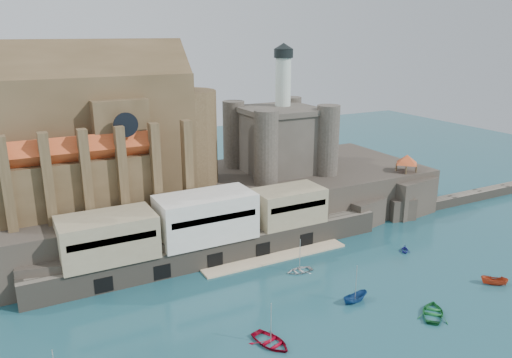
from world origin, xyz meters
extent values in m
plane|color=#18444F|center=(0.00, 0.00, 0.00)|extent=(300.00, 300.00, 0.00)
cube|color=#2A2520|center=(0.00, 40.00, 5.00)|extent=(100.00, 34.00, 10.00)
cube|color=#2A2520|center=(-38.00, 23.50, 3.00)|extent=(9.00, 5.00, 6.00)
cube|color=#2A2520|center=(-22.00, 23.50, 3.00)|extent=(9.00, 5.00, 6.00)
cube|color=#2A2520|center=(-5.00, 23.50, 3.00)|extent=(9.00, 5.00, 6.00)
cube|color=#2A2520|center=(12.00, 23.50, 3.00)|extent=(9.00, 5.00, 6.00)
cube|color=#2A2520|center=(28.00, 23.50, 3.00)|extent=(9.00, 5.00, 6.00)
cube|color=#60594D|center=(-8.00, 22.50, 2.25)|extent=(70.00, 6.00, 4.50)
cube|color=#D5B88E|center=(2.00, 18.00, 0.15)|extent=(30.00, 4.00, 0.40)
cube|color=black|center=(-30.00, 19.60, 1.60)|extent=(3.00, 0.40, 2.60)
cube|color=black|center=(-20.00, 19.60, 1.60)|extent=(3.00, 0.40, 2.60)
cube|color=black|center=(-10.00, 19.60, 1.60)|extent=(3.00, 0.40, 2.60)
cube|color=black|center=(0.00, 19.60, 1.60)|extent=(3.00, 0.40, 2.60)
cube|color=black|center=(10.00, 19.60, 1.60)|extent=(3.00, 0.40, 2.60)
cube|color=gray|center=(-28.00, 23.50, 8.25)|extent=(16.00, 9.00, 7.50)
cube|color=silver|center=(-10.00, 23.50, 8.75)|extent=(18.00, 9.00, 8.50)
cube|color=gray|center=(8.00, 23.50, 8.00)|extent=(14.00, 8.00, 7.00)
cube|color=#4E3C24|center=(-26.00, 42.00, 22.00)|extent=(38.00, 14.00, 24.00)
cube|color=#4E3C24|center=(-26.00, 42.00, 34.00)|extent=(38.00, 13.01, 13.01)
cylinder|color=#4E3C24|center=(-7.00, 42.00, 20.00)|extent=(14.00, 14.00, 20.00)
cube|color=#4E3C24|center=(-22.00, 42.00, 20.00)|extent=(10.00, 20.00, 20.00)
cube|color=#4E3C24|center=(-30.00, 32.50, 15.00)|extent=(28.00, 5.00, 10.00)
cube|color=#4E3C24|center=(-30.00, 51.50, 15.00)|extent=(28.00, 5.00, 10.00)
cube|color=#C34821|center=(-30.00, 32.50, 21.60)|extent=(28.00, 5.66, 5.66)
cube|color=#C34821|center=(-30.00, 51.50, 21.60)|extent=(28.00, 5.66, 5.66)
cylinder|color=black|center=(-22.00, 29.95, 26.00)|extent=(4.40, 0.30, 4.40)
cube|color=#4E3C24|center=(-42.00, 29.50, 18.00)|extent=(1.60, 2.20, 16.00)
cube|color=#4E3C24|center=(-35.80, 29.50, 18.00)|extent=(1.60, 2.20, 16.00)
cube|color=#4E3C24|center=(-29.60, 29.50, 18.00)|extent=(1.60, 2.20, 16.00)
cube|color=#4E3C24|center=(-23.40, 29.50, 18.00)|extent=(1.60, 2.20, 16.00)
cube|color=#4E3C24|center=(-17.20, 29.50, 18.00)|extent=(1.60, 2.20, 16.00)
cube|color=#4E3C24|center=(-11.00, 29.50, 18.00)|extent=(1.60, 2.20, 16.00)
cube|color=#403A32|center=(16.00, 41.00, 17.00)|extent=(16.00, 16.00, 14.00)
cube|color=#403A32|center=(16.00, 41.00, 24.40)|extent=(17.00, 17.00, 1.20)
cylinder|color=#403A32|center=(8.00, 33.00, 18.00)|extent=(5.20, 5.20, 16.00)
cylinder|color=#403A32|center=(24.00, 33.00, 18.00)|extent=(5.20, 5.20, 16.00)
cylinder|color=#403A32|center=(8.00, 49.00, 18.00)|extent=(5.20, 5.20, 16.00)
cylinder|color=#403A32|center=(24.00, 49.00, 18.00)|extent=(5.20, 5.20, 16.00)
cylinder|color=silver|center=(18.00, 43.00, 30.00)|extent=(3.60, 3.60, 12.00)
cylinder|color=black|center=(18.00, 43.00, 37.00)|extent=(4.40, 4.40, 2.00)
cone|color=black|center=(18.00, 43.00, 38.60)|extent=(4.60, 4.60, 1.40)
cube|color=#2A2520|center=(42.00, 26.00, 4.35)|extent=(12.00, 10.00, 8.70)
cube|color=#2A2520|center=(38.00, 23.00, 2.50)|extent=(6.00, 5.00, 5.00)
cube|color=#2A2520|center=(47.00, 28.00, 3.00)|extent=(5.00, 4.00, 6.00)
cube|color=#4E3C24|center=(42.00, 26.00, 8.85)|extent=(4.20, 4.20, 0.30)
cylinder|color=#4E3C24|center=(40.40, 24.40, 10.30)|extent=(0.36, 0.36, 3.20)
cylinder|color=#4E3C24|center=(43.60, 24.40, 10.30)|extent=(0.36, 0.36, 3.20)
cylinder|color=#4E3C24|center=(40.40, 27.60, 10.30)|extent=(0.36, 0.36, 3.20)
cylinder|color=#4E3C24|center=(43.60, 27.60, 10.30)|extent=(0.36, 0.36, 3.20)
pyramid|color=#C34821|center=(42.00, 26.00, 13.00)|extent=(6.40, 6.40, 2.20)
cube|color=#60594D|center=(66.00, 24.00, 0.00)|extent=(40.00, 3.00, 2.40)
imported|color=maroon|center=(-12.41, -5.55, 0.00)|extent=(4.78, 2.54, 6.43)
imported|color=navy|center=(5.17, -2.00, 0.00)|extent=(1.97, 1.93, 4.74)
imported|color=#186C2F|center=(13.43, -10.61, 0.00)|extent=(4.16, 4.37, 6.56)
imported|color=#B23D1D|center=(30.00, -8.63, 0.00)|extent=(2.42, 2.42, 4.51)
imported|color=silver|center=(2.92, 11.02, 0.00)|extent=(1.26, 3.61, 4.98)
imported|color=navy|center=(26.00, 8.56, 0.00)|extent=(3.02, 2.89, 3.02)
camera|label=1|loc=(-42.26, -57.66, 41.91)|focal=35.00mm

